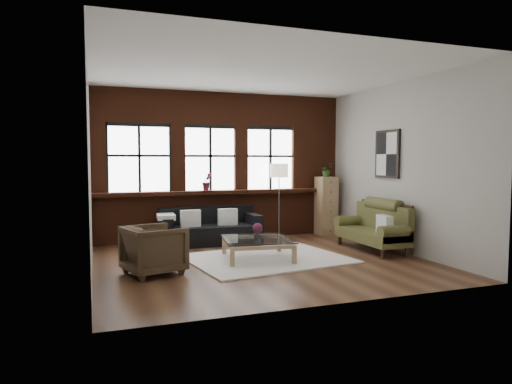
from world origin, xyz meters
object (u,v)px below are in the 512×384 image
object	(u,v)px
vintage_settee	(371,227)
coffee_table	(257,249)
dark_sofa	(211,226)
floor_lamp	(279,198)
vase	(257,234)
drawer_chest	(326,206)
armchair	(154,250)

from	to	relation	value
vintage_settee	coffee_table	xyz separation A→B (m)	(-2.34, -0.05, -0.27)
dark_sofa	floor_lamp	distance (m)	1.70
vase	drawer_chest	size ratio (longest dim) A/B	0.11
coffee_table	floor_lamp	size ratio (longest dim) A/B	0.64
armchair	drawer_chest	distance (m)	4.88
armchair	vase	bearing A→B (deg)	-94.08
armchair	floor_lamp	xyz separation A→B (m)	(3.03, 2.37, 0.53)
coffee_table	vase	world-z (taller)	vase
dark_sofa	floor_lamp	world-z (taller)	floor_lamp
coffee_table	floor_lamp	bearing A→B (deg)	58.13
dark_sofa	drawer_chest	distance (m)	2.84
vintage_settee	armchair	bearing A→B (deg)	-173.69
floor_lamp	vase	bearing A→B (deg)	-121.87
dark_sofa	drawer_chest	xyz separation A→B (m)	(2.81, 0.23, 0.30)
vintage_settee	vase	xyz separation A→B (m)	(-2.34, -0.05, -0.01)
armchair	vase	distance (m)	1.87
coffee_table	armchair	bearing A→B (deg)	-167.21
vintage_settee	armchair	xyz separation A→B (m)	(-4.16, -0.46, -0.08)
dark_sofa	vase	size ratio (longest dim) A/B	13.88
vintage_settee	coffee_table	bearing A→B (deg)	-178.85
dark_sofa	vintage_settee	bearing A→B (deg)	-32.24
coffee_table	vase	size ratio (longest dim) A/B	7.80
armchair	drawer_chest	xyz separation A→B (m)	(4.24, 2.41, 0.30)
armchair	drawer_chest	size ratio (longest dim) A/B	0.61
armchair	dark_sofa	bearing A→B (deg)	-49.98
coffee_table	floor_lamp	xyz separation A→B (m)	(1.22, 1.95, 0.72)
coffee_table	drawer_chest	world-z (taller)	drawer_chest
vase	floor_lamp	xyz separation A→B (m)	(1.22, 1.95, 0.46)
armchair	coffee_table	size ratio (longest dim) A/B	0.72
vintage_settee	coffee_table	world-z (taller)	vintage_settee
dark_sofa	vase	xyz separation A→B (m)	(0.39, -1.77, 0.08)
coffee_table	drawer_chest	size ratio (longest dim) A/B	0.85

